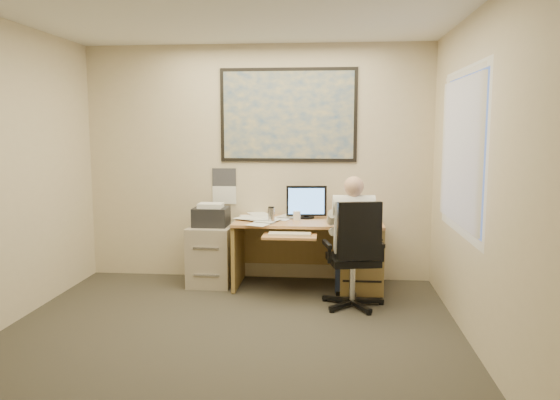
# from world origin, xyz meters

# --- Properties ---
(room_shell) EXTENTS (4.00, 4.50, 2.70)m
(room_shell) POSITION_xyz_m (0.00, 0.00, 1.35)
(room_shell) COLOR #333028
(room_shell) RESTS_ON ground
(desk) EXTENTS (1.60, 0.97, 1.11)m
(desk) POSITION_xyz_m (0.94, 1.90, 0.44)
(desk) COLOR tan
(desk) RESTS_ON ground
(world_map) EXTENTS (1.56, 0.03, 1.06)m
(world_map) POSITION_xyz_m (0.36, 2.23, 1.90)
(world_map) COLOR #1E4C93
(world_map) RESTS_ON room_shell
(wall_calendar) EXTENTS (0.28, 0.01, 0.42)m
(wall_calendar) POSITION_xyz_m (-0.39, 2.24, 1.08)
(wall_calendar) COLOR white
(wall_calendar) RESTS_ON room_shell
(window_blinds) EXTENTS (0.06, 1.40, 1.30)m
(window_blinds) POSITION_xyz_m (1.97, 0.80, 1.55)
(window_blinds) COLOR beige
(window_blinds) RESTS_ON room_shell
(filing_cabinet) EXTENTS (0.48, 0.58, 0.92)m
(filing_cabinet) POSITION_xyz_m (-0.48, 1.92, 0.39)
(filing_cabinet) COLOR #A79A87
(filing_cabinet) RESTS_ON ground
(office_chair) EXTENTS (0.75, 0.75, 1.07)m
(office_chair) POSITION_xyz_m (1.07, 1.22, 0.31)
(office_chair) COLOR black
(office_chair) RESTS_ON ground
(person) EXTENTS (0.56, 0.77, 1.29)m
(person) POSITION_xyz_m (1.08, 1.30, 0.64)
(person) COLOR silver
(person) RESTS_ON office_chair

